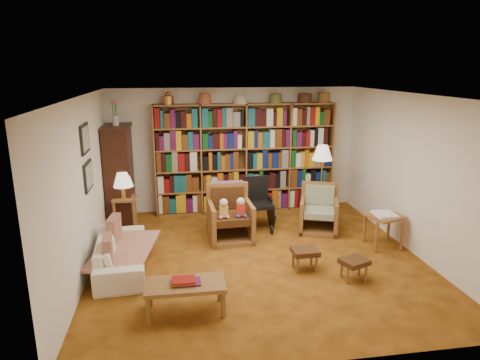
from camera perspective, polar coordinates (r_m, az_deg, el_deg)
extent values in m
plane|color=#A25D18|center=(6.80, 2.35, -10.36)|extent=(5.00, 5.00, 0.00)
plane|color=white|center=(6.16, 2.60, 11.18)|extent=(5.00, 5.00, 0.00)
plane|color=white|center=(8.77, -0.74, 4.05)|extent=(5.00, 0.00, 5.00)
plane|color=white|center=(4.08, 9.47, -9.11)|extent=(5.00, 0.00, 5.00)
plane|color=white|center=(6.38, -20.14, -1.01)|extent=(0.00, 5.00, 5.00)
plane|color=white|center=(7.27, 22.17, 0.68)|extent=(0.00, 5.00, 5.00)
cube|color=#925D2D|center=(8.67, 0.72, 2.92)|extent=(3.60, 0.30, 2.20)
cube|color=black|center=(8.33, -15.76, 0.44)|extent=(0.45, 0.90, 1.80)
cube|color=black|center=(8.16, -16.22, 6.78)|extent=(0.50, 0.95, 0.06)
cylinder|color=beige|center=(8.15, -16.28, 7.62)|extent=(0.12, 0.12, 0.18)
cube|color=black|center=(6.53, -19.99, 5.21)|extent=(0.03, 0.52, 0.42)
cube|color=gray|center=(6.52, -19.86, 5.22)|extent=(0.01, 0.44, 0.34)
cube|color=black|center=(6.63, -19.58, 0.52)|extent=(0.03, 0.52, 0.42)
cube|color=gray|center=(6.63, -19.45, 0.53)|extent=(0.01, 0.44, 0.34)
imported|color=white|center=(6.61, -15.54, -9.32)|extent=(1.73, 0.76, 0.50)
cube|color=beige|center=(6.58, -15.13, -8.90)|extent=(1.01, 1.56, 0.04)
cube|color=maroon|center=(6.87, -16.42, -6.62)|extent=(0.18, 0.43, 0.41)
cube|color=maroon|center=(6.23, -17.21, -8.95)|extent=(0.16, 0.39, 0.38)
cube|color=#925D2D|center=(8.02, -15.18, -2.39)|extent=(0.41, 0.41, 0.04)
cylinder|color=#925D2D|center=(7.97, -16.35, -4.87)|extent=(0.05, 0.05, 0.57)
cylinder|color=#925D2D|center=(7.93, -13.95, -4.80)|extent=(0.05, 0.05, 0.57)
cylinder|color=#925D2D|center=(8.29, -16.07, -4.10)|extent=(0.05, 0.05, 0.57)
cylinder|color=#925D2D|center=(8.25, -13.76, -4.03)|extent=(0.05, 0.05, 0.57)
cylinder|color=gold|center=(7.98, -15.23, -1.58)|extent=(0.12, 0.12, 0.20)
cone|color=#F1E2C6|center=(7.92, -15.35, 0.13)|extent=(0.35, 0.35, 0.28)
cube|color=#925D2D|center=(7.47, -1.27, -7.60)|extent=(0.76, 0.79, 0.08)
cube|color=#925D2D|center=(7.33, -3.87, -5.67)|extent=(0.10, 0.77, 0.66)
cube|color=#925D2D|center=(7.41, 1.28, -5.40)|extent=(0.10, 0.77, 0.66)
cube|color=#925D2D|center=(7.64, -1.63, -3.72)|extent=(0.74, 0.11, 0.92)
cube|color=#482713|center=(7.31, -1.25, -5.02)|extent=(0.59, 0.66, 0.12)
cube|color=#482713|center=(7.51, -1.57, -2.34)|extent=(0.58, 0.12, 0.39)
cube|color=#CF3775|center=(7.59, -1.68, -1.66)|extent=(0.58, 0.08, 0.41)
cube|color=#925D2D|center=(7.96, 10.37, -6.43)|extent=(0.87, 0.88, 0.07)
cube|color=#925D2D|center=(7.78, 8.34, -4.80)|extent=(0.30, 0.68, 0.60)
cube|color=#925D2D|center=(7.97, 12.52, -4.51)|extent=(0.30, 0.68, 0.60)
cube|color=#925D2D|center=(8.11, 9.78, -3.13)|extent=(0.66, 0.30, 0.84)
cube|color=#9DA887|center=(7.82, 10.55, -4.21)|extent=(0.69, 0.73, 0.11)
cube|color=#9DA887|center=(8.00, 9.99, -1.94)|extent=(0.52, 0.26, 0.35)
cube|color=black|center=(7.79, 2.49, -3.35)|extent=(0.52, 0.52, 0.06)
cube|color=black|center=(7.93, 2.19, -1.10)|extent=(0.46, 0.12, 0.46)
cylinder|color=black|center=(7.90, 0.50, -4.41)|extent=(0.03, 0.57, 0.57)
cylinder|color=black|center=(8.00, 4.13, -4.22)|extent=(0.03, 0.57, 0.57)
cylinder|color=black|center=(7.63, 1.51, -6.79)|extent=(0.03, 0.16, 0.16)
cylinder|color=black|center=(7.70, 4.23, -6.61)|extent=(0.03, 0.16, 0.16)
cylinder|color=gold|center=(8.61, 10.51, -4.94)|extent=(0.25, 0.25, 0.03)
cylinder|color=gold|center=(8.43, 10.71, -1.08)|extent=(0.03, 0.03, 1.23)
cone|color=#F1E2C6|center=(8.27, 10.94, 3.62)|extent=(0.39, 0.39, 0.28)
cube|color=#925D2D|center=(7.39, 18.67, -4.56)|extent=(0.64, 0.64, 0.04)
cylinder|color=#925D2D|center=(7.21, 17.72, -7.34)|extent=(0.05, 0.05, 0.52)
cylinder|color=#925D2D|center=(7.41, 20.78, -7.00)|extent=(0.05, 0.05, 0.52)
cylinder|color=#925D2D|center=(7.57, 16.26, -6.14)|extent=(0.05, 0.05, 0.52)
cylinder|color=#925D2D|center=(7.76, 19.21, -5.86)|extent=(0.05, 0.05, 0.52)
cube|color=white|center=(7.38, 18.69, -4.30)|extent=(0.40, 0.45, 0.03)
cube|color=#482713|center=(6.40, 8.67, -9.40)|extent=(0.38, 0.33, 0.07)
cylinder|color=#925D2D|center=(6.33, 7.68, -11.23)|extent=(0.04, 0.04, 0.24)
cylinder|color=#925D2D|center=(6.42, 10.14, -10.99)|extent=(0.04, 0.04, 0.24)
cylinder|color=#925D2D|center=(6.53, 7.12, -10.38)|extent=(0.04, 0.04, 0.24)
cylinder|color=#925D2D|center=(6.61, 9.50, -10.16)|extent=(0.04, 0.04, 0.24)
cube|color=#482713|center=(6.26, 15.00, -10.47)|extent=(0.44, 0.41, 0.07)
cylinder|color=#925D2D|center=(6.19, 14.15, -12.29)|extent=(0.04, 0.04, 0.23)
cylinder|color=#925D2D|center=(6.29, 16.45, -11.98)|extent=(0.04, 0.04, 0.23)
cylinder|color=#925D2D|center=(6.36, 13.39, -11.45)|extent=(0.04, 0.04, 0.23)
cylinder|color=#925D2D|center=(6.47, 15.64, -11.17)|extent=(0.04, 0.04, 0.23)
cube|color=#925D2D|center=(5.33, -7.31, -13.70)|extent=(0.97, 0.49, 0.05)
cylinder|color=#925D2D|center=(5.27, -12.12, -16.70)|extent=(0.06, 0.06, 0.33)
cylinder|color=#925D2D|center=(5.28, -2.24, -16.27)|extent=(0.06, 0.06, 0.33)
cylinder|color=#925D2D|center=(5.60, -11.92, -14.62)|extent=(0.06, 0.06, 0.33)
cylinder|color=#925D2D|center=(5.61, -2.72, -14.23)|extent=(0.06, 0.06, 0.33)
cube|color=brown|center=(5.30, -7.33, -13.20)|extent=(0.28, 0.22, 0.05)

